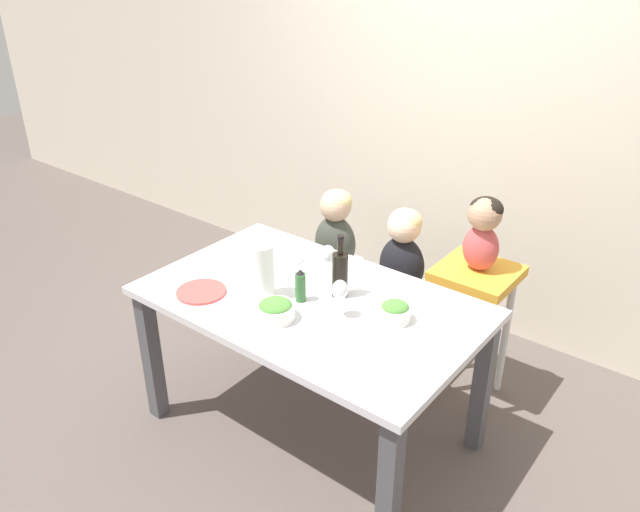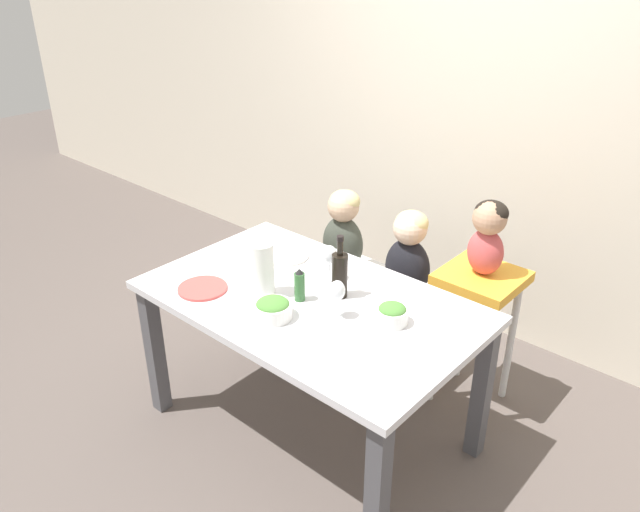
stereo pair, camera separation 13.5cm
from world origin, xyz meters
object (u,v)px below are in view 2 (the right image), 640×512
at_px(person_baby_right, 488,232).
at_px(dinner_plate_front_left, 203,288).
at_px(salad_bowl_large, 273,308).
at_px(person_child_left, 343,229).
at_px(dinner_plate_back_left, 286,256).
at_px(chair_far_left, 342,279).
at_px(chair_right_highchair, 479,301).
at_px(person_child_center, 409,253).
at_px(paper_towel_roll, 262,269).
at_px(salad_bowl_small, 392,314).
at_px(wine_glass_near, 337,292).
at_px(chair_far_center, 405,306).
at_px(wine_bottle, 340,273).
at_px(wine_glass_far, 330,256).

xyz_separation_m(person_baby_right, dinner_plate_front_left, (-0.86, -0.97, -0.20)).
bearing_deg(salad_bowl_large, person_child_left, 112.51).
distance_m(person_child_left, dinner_plate_front_left, 0.97).
height_order(person_baby_right, dinner_plate_back_left, person_baby_right).
height_order(chair_far_left, dinner_plate_front_left, dinner_plate_front_left).
bearing_deg(dinner_plate_front_left, salad_bowl_large, 6.80).
bearing_deg(person_child_left, chair_right_highchair, -0.10).
xyz_separation_m(person_child_center, person_baby_right, (0.41, 0.00, 0.24)).
bearing_deg(paper_towel_roll, salad_bowl_small, 18.44).
bearing_deg(dinner_plate_front_left, wine_glass_near, 20.68).
bearing_deg(chair_right_highchair, chair_far_center, -180.00).
xyz_separation_m(chair_far_center, salad_bowl_small, (0.34, -0.63, 0.39)).
height_order(person_baby_right, wine_bottle, person_baby_right).
height_order(salad_bowl_small, dinner_plate_front_left, salad_bowl_small).
xyz_separation_m(wine_glass_near, wine_glass_far, (-0.23, 0.22, 0.00)).
height_order(chair_far_center, wine_glass_near, wine_glass_near).
bearing_deg(wine_glass_far, salad_bowl_large, -84.78).
bearing_deg(chair_far_left, paper_towel_roll, -75.21).
bearing_deg(chair_right_highchair, wine_bottle, -121.38).
xyz_separation_m(salad_bowl_large, dinner_plate_back_left, (-0.34, 0.43, -0.04)).
xyz_separation_m(chair_right_highchair, dinner_plate_back_left, (-0.80, -0.49, 0.16)).
bearing_deg(chair_right_highchair, salad_bowl_large, -116.78).
bearing_deg(chair_right_highchair, salad_bowl_small, -96.60).
distance_m(wine_bottle, salad_bowl_small, 0.30).
bearing_deg(dinner_plate_back_left, person_child_center, 51.54).
height_order(chair_right_highchair, salad_bowl_small, salad_bowl_small).
relative_size(person_child_left, salad_bowl_large, 2.93).
xyz_separation_m(person_baby_right, salad_bowl_small, (-0.07, -0.63, -0.17)).
bearing_deg(wine_glass_far, dinner_plate_back_left, 174.55).
relative_size(chair_right_highchair, dinner_plate_front_left, 3.34).
distance_m(chair_right_highchair, person_child_center, 0.43).
relative_size(wine_glass_near, salad_bowl_large, 1.05).
bearing_deg(salad_bowl_small, dinner_plate_back_left, 169.27).
bearing_deg(wine_glass_far, salad_bowl_small, -14.37).
bearing_deg(dinner_plate_back_left, wine_glass_near, -25.26).
relative_size(dinner_plate_front_left, dinner_plate_back_left, 1.00).
relative_size(chair_far_center, salad_bowl_small, 3.44).
relative_size(wine_bottle, salad_bowl_large, 1.79).
distance_m(wine_bottle, wine_glass_far, 0.16).
xyz_separation_m(chair_far_left, chair_far_center, (0.43, 0.00, 0.00)).
bearing_deg(paper_towel_roll, dinner_plate_front_left, -146.65).
distance_m(wine_glass_near, dinner_plate_back_left, 0.60).
bearing_deg(dinner_plate_back_left, chair_right_highchair, 31.36).
distance_m(chair_right_highchair, wine_bottle, 0.76).
height_order(chair_far_left, wine_glass_near, wine_glass_near).
distance_m(person_baby_right, paper_towel_roll, 1.03).
bearing_deg(salad_bowl_large, dinner_plate_back_left, 128.37).
xyz_separation_m(person_child_left, salad_bowl_large, (0.38, -0.92, 0.08)).
bearing_deg(wine_bottle, person_baby_right, 58.71).
xyz_separation_m(chair_right_highchair, salad_bowl_large, (-0.46, -0.92, 0.20)).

